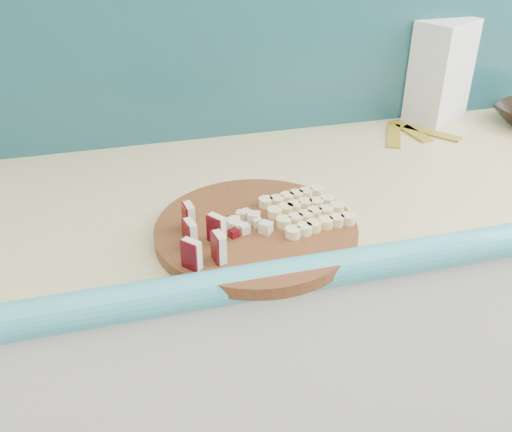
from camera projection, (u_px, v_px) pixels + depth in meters
The scene contains 8 objects.
kitchen_counter at pixel (318, 340), 1.43m from camera, with size 2.20×0.63×0.91m.
backsplash at pixel (291, 25), 1.30m from camera, with size 2.20×0.02×0.50m, color teal.
cutting_board at pixel (256, 231), 1.00m from camera, with size 0.35×0.35×0.02m, color #48260F.
apple_wedges at pixel (201, 236), 0.92m from camera, with size 0.07×0.14×0.05m.
apple_chunks at pixel (244, 224), 0.98m from camera, with size 0.06×0.06×0.02m.
banana_slices at pixel (306, 211), 1.02m from camera, with size 0.15×0.15×0.02m.
flour_bag at pixel (441, 70), 1.43m from camera, with size 0.14×0.10×0.25m, color silver.
banana_peel at pixel (412, 133), 1.39m from camera, with size 0.20×0.16×0.01m.
Camera 1 is at (-0.32, 0.51, 1.46)m, focal length 40.00 mm.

